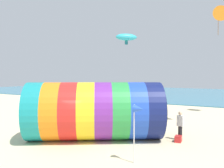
% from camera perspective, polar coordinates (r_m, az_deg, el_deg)
% --- Properties ---
extents(ground_plane, '(120.00, 120.00, 0.00)m').
position_cam_1_polar(ground_plane, '(15.16, -9.16, -12.69)').
color(ground_plane, beige).
extents(sea, '(120.00, 40.00, 0.10)m').
position_cam_1_polar(sea, '(52.38, 20.73, -2.22)').
color(sea, teal).
rests_on(sea, ground).
extents(giant_inflatable_tube, '(8.41, 7.28, 3.42)m').
position_cam_1_polar(giant_inflatable_tube, '(15.01, -3.89, -6.15)').
color(giant_inflatable_tube, teal).
rests_on(giant_inflatable_tube, ground).
extents(kite_handler, '(0.38, 0.25, 1.72)m').
position_cam_1_polar(kite_handler, '(15.44, 15.33, -9.11)').
color(kite_handler, black).
rests_on(kite_handler, ground).
extents(kite_cyan_parafoil, '(1.45, 1.41, 0.78)m').
position_cam_1_polar(kite_cyan_parafoil, '(16.13, 3.30, 10.65)').
color(kite_cyan_parafoil, '#2DB2C6').
extents(kite_orange_delta, '(1.49, 1.50, 2.11)m').
position_cam_1_polar(kite_orange_delta, '(21.08, 23.14, 14.33)').
color(kite_orange_delta, orange).
extents(bystander_near_water, '(0.37, 0.42, 1.75)m').
position_cam_1_polar(bystander_near_water, '(27.68, -15.73, -4.12)').
color(bystander_near_water, '#383D56').
rests_on(bystander_near_water, ground).
extents(bystander_mid_beach, '(0.37, 0.42, 1.53)m').
position_cam_1_polar(bystander_mid_beach, '(21.22, 3.50, -6.30)').
color(bystander_mid_beach, '#383D56').
rests_on(bystander_mid_beach, ground).
extents(beach_flag, '(0.47, 0.36, 2.58)m').
position_cam_1_polar(beach_flag, '(10.86, 6.01, -6.25)').
color(beach_flag, silver).
rests_on(beach_flag, ground).
extents(cooler_box, '(0.42, 0.56, 0.36)m').
position_cam_1_polar(cooler_box, '(15.18, 14.92, -12.01)').
color(cooler_box, red).
rests_on(cooler_box, ground).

